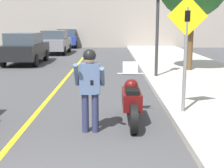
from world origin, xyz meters
The scene contains 9 objects.
road_center_line centered at (-0.60, 6.00, 0.00)m, with size 0.12×36.00×0.01m.
building_backdrop centered at (0.00, 26.00, 3.08)m, with size 28.00×1.20×6.15m.
motorcycle centered at (1.70, 3.56, 0.50)m, with size 0.62×2.16×1.29m.
person_biker centered at (0.83, 2.88, 1.03)m, with size 0.59×0.47×1.69m.
crossing_sign centered at (2.94, 3.89, 1.74)m, with size 0.91×0.08×2.64m.
traffic_light centered at (3.00, 8.90, 2.71)m, with size 0.26×0.30×3.67m.
parked_car_black centered at (-3.49, 13.88, 0.86)m, with size 1.88×4.20×1.68m.
parked_car_grey centered at (-2.87, 19.62, 0.86)m, with size 1.88×4.20×1.68m.
parked_car_blue centered at (-2.78, 25.78, 0.86)m, with size 1.88×4.20×1.68m.
Camera 1 is at (1.27, -3.19, 2.18)m, focal length 50.00 mm.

